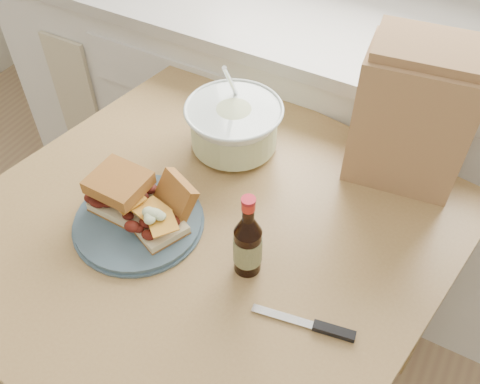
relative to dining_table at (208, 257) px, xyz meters
The scene contains 9 objects.
cabinet_run 0.82m from the dining_table, 86.91° to the left, with size 2.50×0.64×0.94m.
dining_table is the anchor object (origin of this frame).
plate 0.19m from the dining_table, 151.89° to the right, with size 0.28×0.28×0.02m, color #445D6F.
sandwich_left 0.26m from the dining_table, 164.25° to the right, with size 0.12×0.11×0.09m.
sandwich_right 0.19m from the dining_table, 146.15° to the right, with size 0.13×0.18×0.09m.
coleslaw_bowl 0.32m from the dining_table, 105.41° to the left, with size 0.24×0.24×0.24m.
beer_bottle 0.24m from the dining_table, 21.93° to the right, with size 0.06×0.06×0.21m.
knife 0.36m from the dining_table, 19.18° to the right, with size 0.20×0.05×0.01m.
paper_bag 0.56m from the dining_table, 49.41° to the left, with size 0.24×0.16×0.32m, color #AA7452.
Camera 1 is at (0.38, 0.30, 1.71)m, focal length 40.00 mm.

